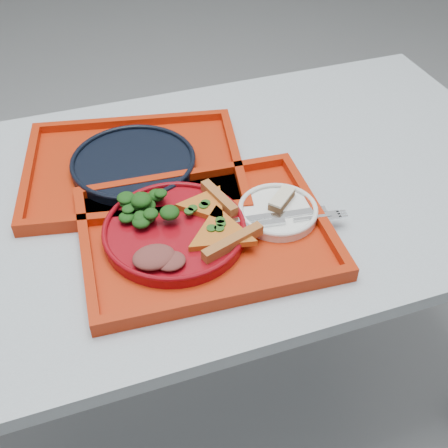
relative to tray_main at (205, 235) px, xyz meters
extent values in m
plane|color=gray|center=(-0.04, 0.14, -0.76)|extent=(10.00, 10.00, 0.00)
cube|color=#9AA2AD|center=(-0.04, 0.14, -0.02)|extent=(1.60, 0.80, 0.03)
cylinder|color=gray|center=(0.68, 0.46, -0.40)|extent=(0.05, 0.05, 0.72)
cube|color=#AC2409|center=(0.00, 0.00, 0.00)|extent=(0.47, 0.38, 0.01)
cube|color=#AC2409|center=(-0.08, 0.24, 0.00)|extent=(0.51, 0.43, 0.01)
cylinder|color=maroon|center=(-0.05, 0.01, 0.02)|extent=(0.26, 0.26, 0.02)
cylinder|color=white|center=(0.15, 0.00, 0.01)|extent=(0.15, 0.15, 0.01)
cylinder|color=black|center=(-0.08, 0.24, 0.01)|extent=(0.26, 0.26, 0.02)
ellipsoid|color=black|center=(-0.09, 0.06, 0.05)|extent=(0.10, 0.09, 0.05)
ellipsoid|color=brown|center=(-0.11, -0.06, 0.04)|extent=(0.07, 0.06, 0.02)
cube|color=#4F2E1A|center=(0.16, 0.02, 0.03)|extent=(0.07, 0.06, 0.01)
cube|color=beige|center=(0.16, 0.02, 0.04)|extent=(0.07, 0.06, 0.00)
cube|color=silver|center=(0.14, -0.02, 0.02)|extent=(0.19, 0.04, 0.01)
cube|color=silver|center=(0.16, -0.04, 0.02)|extent=(0.19, 0.05, 0.01)
camera|label=1|loc=(-0.21, -0.72, 0.72)|focal=45.00mm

